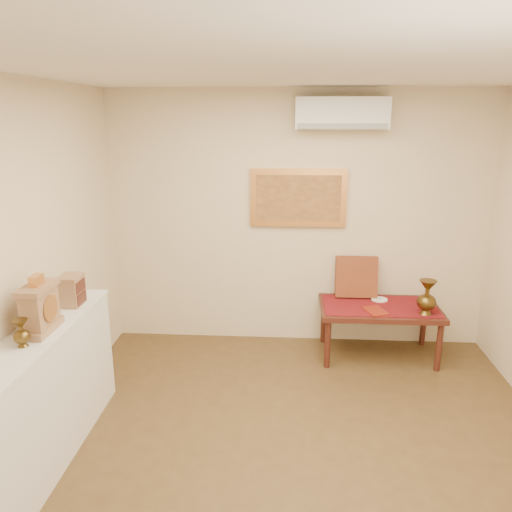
# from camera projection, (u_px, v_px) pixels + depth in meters

# --- Properties ---
(floor) EXTENTS (4.50, 4.50, 0.00)m
(floor) POSITION_uv_depth(u_px,v_px,m) (298.00, 475.00, 3.49)
(floor) COLOR brown
(floor) RESTS_ON ground
(ceiling) EXTENTS (4.50, 4.50, 0.00)m
(ceiling) POSITION_uv_depth(u_px,v_px,m) (309.00, 64.00, 2.75)
(ceiling) COLOR silver
(ceiling) RESTS_ON ground
(wall_back) EXTENTS (4.00, 0.02, 2.70)m
(wall_back) POSITION_uv_depth(u_px,v_px,m) (298.00, 221.00, 5.28)
(wall_back) COLOR beige
(wall_back) RESTS_ON ground
(brass_urn_small) EXTENTS (0.11, 0.11, 0.24)m
(brass_urn_small) POSITION_uv_depth(u_px,v_px,m) (21.00, 329.00, 3.21)
(brass_urn_small) COLOR brown
(brass_urn_small) RESTS_ON display_ledge
(table_cloth) EXTENTS (1.14, 0.59, 0.01)m
(table_cloth) POSITION_uv_depth(u_px,v_px,m) (380.00, 306.00, 5.09)
(table_cloth) COLOR maroon
(table_cloth) RESTS_ON low_table
(brass_urn_tall) EXTENTS (0.19, 0.19, 0.42)m
(brass_urn_tall) POSITION_uv_depth(u_px,v_px,m) (427.00, 294.00, 4.82)
(brass_urn_tall) COLOR brown
(brass_urn_tall) RESTS_ON table_cloth
(plate) EXTENTS (0.17, 0.17, 0.01)m
(plate) POSITION_uv_depth(u_px,v_px,m) (379.00, 299.00, 5.24)
(plate) COLOR white
(plate) RESTS_ON table_cloth
(menu) EXTENTS (0.25, 0.30, 0.01)m
(menu) POSITION_uv_depth(u_px,v_px,m) (376.00, 311.00, 4.93)
(menu) COLOR maroon
(menu) RESTS_ON table_cloth
(cushion) EXTENTS (0.44, 0.19, 0.45)m
(cushion) POSITION_uv_depth(u_px,v_px,m) (356.00, 277.00, 5.29)
(cushion) COLOR #5D1213
(cushion) RESTS_ON table_cloth
(display_ledge) EXTENTS (0.37, 2.02, 0.98)m
(display_ledge) POSITION_uv_depth(u_px,v_px,m) (37.00, 404.00, 3.47)
(display_ledge) COLOR silver
(display_ledge) RESTS_ON floor
(mantel_clock) EXTENTS (0.17, 0.36, 0.41)m
(mantel_clock) POSITION_uv_depth(u_px,v_px,m) (40.00, 308.00, 3.42)
(mantel_clock) COLOR #9E7451
(mantel_clock) RESTS_ON display_ledge
(wooden_chest) EXTENTS (0.16, 0.21, 0.24)m
(wooden_chest) POSITION_uv_depth(u_px,v_px,m) (72.00, 290.00, 3.92)
(wooden_chest) COLOR #9E7451
(wooden_chest) RESTS_ON display_ledge
(low_table) EXTENTS (1.20, 0.70, 0.55)m
(low_table) POSITION_uv_depth(u_px,v_px,m) (379.00, 312.00, 5.11)
(low_table) COLOR #481D15
(low_table) RESTS_ON floor
(painting) EXTENTS (1.00, 0.06, 0.60)m
(painting) POSITION_uv_depth(u_px,v_px,m) (298.00, 198.00, 5.19)
(painting) COLOR #DC9246
(painting) RESTS_ON wall_back
(ac_unit) EXTENTS (0.90, 0.25, 0.30)m
(ac_unit) POSITION_uv_depth(u_px,v_px,m) (342.00, 113.00, 4.83)
(ac_unit) COLOR silver
(ac_unit) RESTS_ON wall_back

